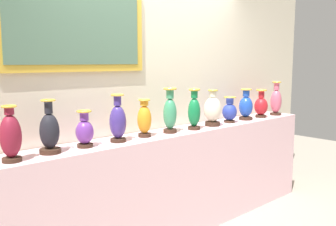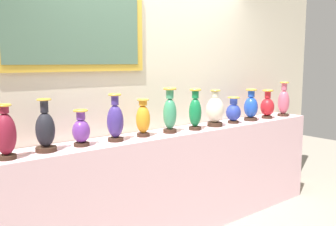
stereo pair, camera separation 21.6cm
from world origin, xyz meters
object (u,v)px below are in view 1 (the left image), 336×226
(vase_cobalt, at_px, (230,111))
(vase_rose, at_px, (276,101))
(vase_ivory, at_px, (213,110))
(vase_sapphire, at_px, (246,106))
(vase_jade, at_px, (170,113))
(vase_indigo, at_px, (118,121))
(vase_onyx, at_px, (50,132))
(vase_burgundy, at_px, (11,136))
(vase_emerald, at_px, (194,111))
(vase_crimson, at_px, (261,105))
(vase_amber, at_px, (144,119))
(vase_violet, at_px, (85,131))

(vase_cobalt, distance_m, vase_rose, 0.90)
(vase_ivory, distance_m, vase_sapphire, 0.60)
(vase_jade, height_order, vase_rose, vase_jade)
(vase_cobalt, bearing_deg, vase_indigo, 179.86)
(vase_onyx, height_order, vase_indigo, vase_indigo)
(vase_indigo, bearing_deg, vase_burgundy, -177.60)
(vase_burgundy, xyz_separation_m, vase_onyx, (0.29, 0.05, -0.01))
(vase_cobalt, xyz_separation_m, vase_rose, (0.90, -0.03, 0.05))
(vase_onyx, xyz_separation_m, vase_emerald, (1.49, -0.05, 0.02))
(vase_indigo, height_order, vase_cobalt, vase_indigo)
(vase_rose, bearing_deg, vase_jade, 179.07)
(vase_indigo, distance_m, vase_crimson, 2.07)
(vase_amber, distance_m, vase_jade, 0.31)
(vase_amber, distance_m, vase_ivory, 0.89)
(vase_burgundy, xyz_separation_m, vase_sapphire, (2.68, 0.03, -0.02))
(vase_amber, bearing_deg, vase_violet, -179.87)
(vase_amber, bearing_deg, vase_burgundy, -177.55)
(vase_rose, bearing_deg, vase_crimson, 178.28)
(vase_amber, bearing_deg, vase_rose, -1.17)
(vase_crimson, bearing_deg, vase_indigo, 179.45)
(vase_onyx, bearing_deg, vase_sapphire, -0.37)
(vase_indigo, distance_m, vase_amber, 0.30)
(vase_violet, height_order, vase_sapphire, vase_sapphire)
(vase_onyx, bearing_deg, vase_cobalt, -0.36)
(vase_cobalt, bearing_deg, vase_amber, 179.19)
(vase_indigo, distance_m, vase_ivory, 1.19)
(vase_violet, xyz_separation_m, vase_indigo, (0.31, -0.01, 0.05))
(vase_amber, height_order, vase_sapphire, vase_sapphire)
(vase_violet, bearing_deg, vase_rose, -0.88)
(vase_violet, bearing_deg, vase_indigo, -2.23)
(vase_crimson, bearing_deg, vase_ivory, 179.79)
(vase_amber, xyz_separation_m, vase_emerald, (0.59, -0.05, 0.02))
(vase_jade, bearing_deg, vase_amber, 177.44)
(vase_crimson, bearing_deg, vase_burgundy, -179.66)
(vase_burgundy, distance_m, vase_violet, 0.59)
(vase_onyx, height_order, vase_violet, vase_onyx)
(vase_violet, distance_m, vase_amber, 0.60)
(vase_burgundy, height_order, vase_cobalt, vase_burgundy)
(vase_sapphire, bearing_deg, vase_crimson, -2.78)
(vase_onyx, height_order, vase_amber, vase_onyx)
(vase_jade, relative_size, vase_rose, 1.01)
(vase_indigo, relative_size, vase_jade, 0.94)
(vase_sapphire, distance_m, vase_rose, 0.60)
(vase_cobalt, bearing_deg, vase_onyx, 179.64)
(vase_amber, bearing_deg, vase_onyx, -179.75)
(vase_burgundy, relative_size, vase_emerald, 0.94)
(vase_indigo, bearing_deg, vase_ivory, -0.80)
(vase_burgundy, xyz_separation_m, vase_emerald, (1.78, 0.00, 0.01))
(vase_jade, bearing_deg, vase_crimson, -0.77)
(vase_jade, distance_m, vase_sapphire, 1.19)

